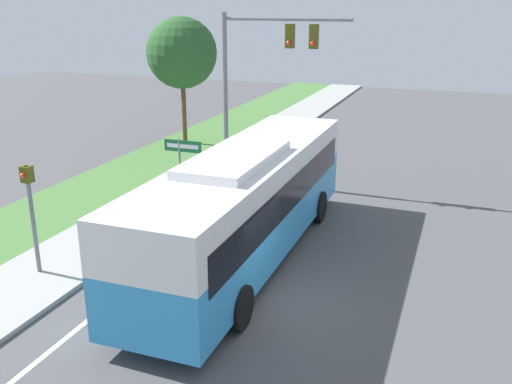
% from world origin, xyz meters
% --- Properties ---
extents(ground_plane, '(80.00, 80.00, 0.00)m').
position_xyz_m(ground_plane, '(0.00, 0.00, 0.00)').
color(ground_plane, '#4C4C4F').
extents(sidewalk, '(2.80, 80.00, 0.12)m').
position_xyz_m(sidewalk, '(-6.20, 0.00, 0.06)').
color(sidewalk, '#9E9E99').
rests_on(sidewalk, ground_plane).
extents(lane_divider_near, '(0.14, 30.00, 0.01)m').
position_xyz_m(lane_divider_near, '(-3.60, 0.00, 0.00)').
color(lane_divider_near, silver).
rests_on(lane_divider_near, ground_plane).
extents(bus, '(2.76, 11.77, 3.39)m').
position_xyz_m(bus, '(-1.31, 2.35, 1.87)').
color(bus, '#3393D1').
rests_on(bus, ground_plane).
extents(signal_gantry, '(5.23, 0.41, 6.86)m').
position_xyz_m(signal_gantry, '(-3.57, 9.53, 4.82)').
color(signal_gantry, slate).
rests_on(signal_gantry, ground_plane).
extents(pedestrian_signal, '(0.28, 0.34, 3.14)m').
position_xyz_m(pedestrian_signal, '(-6.31, -0.71, 2.13)').
color(pedestrian_signal, slate).
rests_on(pedestrian_signal, ground_plane).
extents(street_sign, '(1.47, 0.08, 2.56)m').
position_xyz_m(street_sign, '(-5.19, 5.78, 1.84)').
color(street_sign, slate).
rests_on(street_sign, ground_plane).
extents(roadside_tree, '(3.62, 3.62, 6.50)m').
position_xyz_m(roadside_tree, '(-9.63, 14.59, 4.77)').
color(roadside_tree, brown).
rests_on(roadside_tree, grass_verge).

